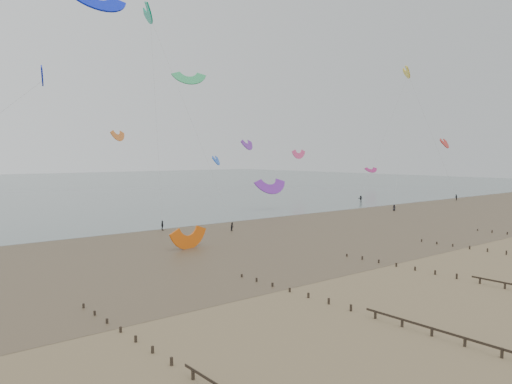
# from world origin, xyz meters

# --- Properties ---
(ground) EXTENTS (500.00, 500.00, 0.00)m
(ground) POSITION_xyz_m (0.00, 0.00, 0.00)
(ground) COLOR brown
(ground) RESTS_ON ground
(sea_and_shore) EXTENTS (500.00, 665.00, 0.03)m
(sea_and_shore) POSITION_xyz_m (-4.08, 34.40, 0.01)
(sea_and_shore) COLOR #475654
(sea_and_shore) RESTS_ON ground
(kitesurfers) EXTENTS (161.01, 22.24, 1.83)m
(kitesurfers) POSITION_xyz_m (44.24, 50.25, 0.87)
(kitesurfers) COLOR black
(kitesurfers) RESTS_ON ground
(grounded_kite) EXTENTS (7.13, 6.16, 3.37)m
(grounded_kite) POSITION_xyz_m (-9.47, 30.56, 0.00)
(grounded_kite) COLOR #E15A0E
(grounded_kite) RESTS_ON ground
(kites_airborne) EXTENTS (248.52, 96.57, 42.10)m
(kites_airborne) POSITION_xyz_m (-5.00, 85.33, 20.47)
(kites_airborne) COLOR purple
(kites_airborne) RESTS_ON ground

